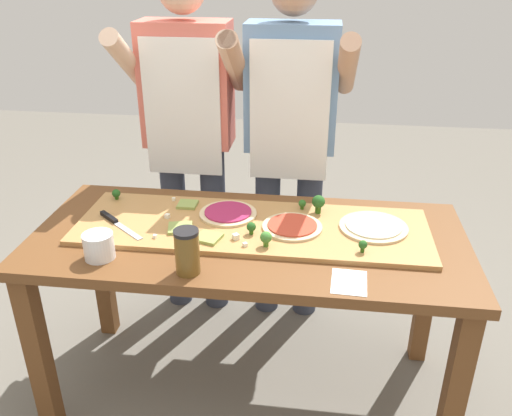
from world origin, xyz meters
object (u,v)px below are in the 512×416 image
Objects in this scene: pizza_whole_cheese_artichoke at (374,227)px; pizza_slice_far_left at (209,238)px; pizza_whole_beet_magenta at (228,213)px; cheese_crumble_a at (155,236)px; broccoli_floret_back_right at (318,202)px; pizza_whole_tomato_red at (292,226)px; cheese_crumble_e at (174,199)px; recipe_note at (349,282)px; pizza_slice_near_right at (188,204)px; broccoli_floret_center_right at (302,204)px; broccoli_floret_front_left at (251,227)px; broccoli_floret_back_left at (266,238)px; flour_cup at (99,247)px; chefs_knife at (115,221)px; cheese_crumble_c at (167,216)px; sauce_jar at (187,252)px; cook_right at (290,127)px; cheese_crumble_d at (236,237)px; prep_table at (249,259)px; pizza_slice_far_right at (180,228)px; cook_left at (189,123)px; broccoli_floret_front_mid at (116,194)px; cheese_crumble_b at (245,245)px.

pizza_whole_cheese_artichoke is 0.62m from pizza_slice_far_left.
cheese_crumble_a is (-0.23, -0.22, -0.00)m from pizza_whole_beet_magenta.
pizza_whole_tomato_red is at bearing -123.29° from broccoli_floret_back_right.
pizza_whole_cheese_artichoke is at bearing -4.19° from pizza_whole_beet_magenta.
pizza_whole_cheese_artichoke is 20.39× the size of cheese_crumble_e.
pizza_whole_beet_magenta is 0.60m from recipe_note.
pizza_slice_near_right is (-0.14, 0.26, 0.00)m from pizza_slice_far_left.
broccoli_floret_center_right is (-0.06, 0.03, -0.02)m from broccoli_floret_back_right.
broccoli_floret_front_left is 0.83× the size of broccoli_floret_back_left.
broccoli_floret_back_right reaches higher than flour_cup.
chefs_knife is at bearing 168.54° from pizza_slice_far_left.
broccoli_floret_front_left is 2.79× the size of cheese_crumble_c.
pizza_whole_tomato_red is at bearing 44.68° from sauce_jar.
cook_right is (0.24, 0.68, 0.21)m from pizza_slice_far_left.
pizza_slice_far_left is at bearing -61.23° from pizza_slice_near_right.
cheese_crumble_d is at bearing 18.96° from flour_cup.
broccoli_floret_front_left is at bearing -167.09° from pizza_whole_cheese_artichoke.
cheese_crumble_e is (0.17, 0.22, 0.00)m from chefs_knife.
cheese_crumble_d reaches higher than prep_table.
broccoli_floret_center_right is (0.19, 0.20, 0.15)m from prep_table.
broccoli_floret_front_left reaches higher than cheese_crumble_a.
pizza_whole_beet_magenta is 0.32m from cheese_crumble_a.
broccoli_floret_back_right is at bearing 10.16° from pizza_whole_beet_magenta.
cheese_crumble_e is (-0.09, 0.24, 0.00)m from pizza_slice_far_right.
prep_table is 19.22× the size of pizza_slice_far_left.
broccoli_floret_center_right is 0.02× the size of cook_left.
broccoli_floret_back_right is 1.31× the size of broccoli_floret_back_left.
pizza_whole_beet_magenta is at bearing 41.64° from flour_cup.
cheese_crumble_e is at bearing 149.31° from pizza_slice_near_right.
flour_cup reaches higher than cheese_crumble_d.
broccoli_floret_front_left is 0.64× the size of broccoli_floret_back_right.
pizza_whole_beet_magenta is 0.40m from sauce_jar.
broccoli_floret_front_mid is at bearing 130.54° from cheese_crumble_a.
cheese_crumble_b is 1.13× the size of cheese_crumble_e.
prep_table is 28.29× the size of broccoli_floret_back_left.
broccoli_floret_back_left reaches higher than pizza_slice_far_right.
pizza_whole_beet_magenta is 2.15× the size of flour_cup.
recipe_note is (0.18, -0.48, -0.04)m from broccoli_floret_center_right.
pizza_slice_near_right is (-0.02, 0.20, 0.00)m from pizza_slice_far_right.
cheese_crumble_b is 0.39m from recipe_note.
prep_table is 0.29m from pizza_slice_far_right.
cook_left reaches higher than pizza_slice_far_left.
pizza_whole_beet_magenta reaches higher than cheese_crumble_b.
broccoli_floret_back_right reaches higher than pizza_slice_near_right.
cheese_crumble_a is 0.99× the size of cheese_crumble_e.
cheese_crumble_a is (-0.79, -0.18, -0.00)m from pizza_whole_cheese_artichoke.
pizza_slice_far_left is at bearing -54.88° from cheese_crumble_e.
pizza_slice_near_right is 0.47m from sauce_jar.
cheese_crumble_a is at bearing 133.14° from sauce_jar.
recipe_note is at bearing -2.94° from flour_cup.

